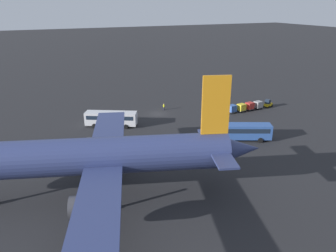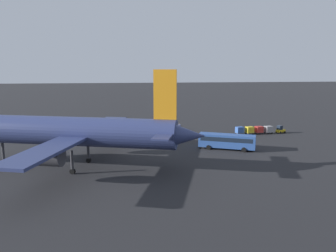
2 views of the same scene
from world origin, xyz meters
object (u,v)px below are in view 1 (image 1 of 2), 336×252
object	(u,v)px
shuttle_bus_near	(111,118)
cargo_cart_grey	(258,105)
airplane	(94,157)
worker_person	(164,107)
baggage_tug	(268,104)
cargo_cart_red	(250,106)
shuttle_bus_far	(241,131)
cargo_cart_yellow	(241,107)
cargo_cart_blue	(232,108)

from	to	relation	value
shuttle_bus_near	cargo_cart_grey	world-z (taller)	shuttle_bus_near
cargo_cart_grey	airplane	bearing A→B (deg)	27.07
airplane	worker_person	world-z (taller)	airplane
baggage_tug	cargo_cart_red	bearing A→B (deg)	-18.94
baggage_tug	cargo_cart_grey	world-z (taller)	baggage_tug
shuttle_bus_near	worker_person	size ratio (longest dim) A/B	6.59
airplane	shuttle_bus_far	distance (m)	32.85
cargo_cart_yellow	shuttle_bus_far	bearing A→B (deg)	53.37
worker_person	cargo_cart_red	distance (m)	22.15
baggage_tug	cargo_cart_blue	world-z (taller)	baggage_tug
shuttle_bus_far	worker_person	xyz separation A→B (m)	(6.35, -24.31, -1.12)
shuttle_bus_near	cargo_cart_red	xyz separation A→B (m)	(-35.59, 3.28, -0.77)
cargo_cart_yellow	cargo_cart_blue	size ratio (longest dim) A/B	1.00
airplane	cargo_cart_red	world-z (taller)	airplane
shuttle_bus_far	worker_person	bearing A→B (deg)	-50.86
shuttle_bus_far	baggage_tug	bearing A→B (deg)	-117.97
shuttle_bus_far	cargo_cart_yellow	xyz separation A→B (m)	(-11.09, -14.91, -0.80)
airplane	cargo_cart_yellow	distance (m)	48.98
shuttle_bus_near	airplane	bearing A→B (deg)	98.93
shuttle_bus_far	cargo_cart_blue	bearing A→B (deg)	-94.60
airplane	cargo_cart_blue	xyz separation A→B (m)	(-39.57, -24.31, -5.33)
shuttle_bus_near	shuttle_bus_far	world-z (taller)	shuttle_bus_far
airplane	shuttle_bus_near	xyz separation A→B (m)	(-9.39, -27.62, -4.56)
shuttle_bus_far	cargo_cart_blue	size ratio (longest dim) A/B	5.41
baggage_tug	cargo_cart_yellow	world-z (taller)	baggage_tug
baggage_tug	worker_person	distance (m)	27.87
worker_person	cargo_cart_grey	xyz separation A→B (m)	(-22.85, 9.19, 0.32)
shuttle_bus_near	shuttle_bus_far	size ratio (longest dim) A/B	0.94
cargo_cart_grey	cargo_cart_yellow	world-z (taller)	same
shuttle_bus_near	cargo_cart_grey	xyz separation A→B (m)	(-38.30, 3.26, -0.77)
baggage_tug	cargo_cart_red	distance (m)	6.28
cargo_cart_red	airplane	bearing A→B (deg)	28.43
shuttle_bus_far	cargo_cart_yellow	size ratio (longest dim) A/B	5.41
baggage_tug	cargo_cart_blue	xyz separation A→B (m)	(11.68, 0.35, 0.25)
cargo_cart_grey	cargo_cart_red	xyz separation A→B (m)	(2.70, 0.02, 0.00)
cargo_cart_red	shuttle_bus_far	bearing A→B (deg)	47.60
airplane	shuttle_bus_near	bearing A→B (deg)	-91.17
cargo_cart_yellow	cargo_cart_red	bearing A→B (deg)	-175.97
shuttle_bus_far	baggage_tug	distance (m)	25.32
cargo_cart_red	cargo_cart_yellow	distance (m)	2.71
baggage_tug	cargo_cart_red	size ratio (longest dim) A/B	1.21
shuttle_bus_near	baggage_tug	bearing A→B (deg)	-156.35
shuttle_bus_far	cargo_cart_red	size ratio (longest dim) A/B	5.41
airplane	cargo_cart_yellow	bearing A→B (deg)	-132.66
shuttle_bus_far	cargo_cart_grey	xyz separation A→B (m)	(-16.49, -15.12, -0.80)
worker_person	cargo_cart_blue	world-z (taller)	cargo_cart_blue
airplane	cargo_cart_blue	size ratio (longest dim) A/B	20.53
shuttle_bus_far	cargo_cart_red	bearing A→B (deg)	-107.91
shuttle_bus_near	cargo_cart_red	bearing A→B (deg)	-157.56
airplane	cargo_cart_grey	bearing A→B (deg)	-135.33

